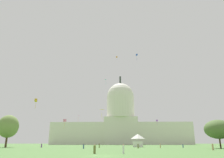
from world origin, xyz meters
The scene contains 23 objects.
ground_plane centered at (0.00, 0.00, 0.00)m, with size 800.00×800.00×0.00m, color #4C7538.
capitol_building centered at (4.06, 182.56, 21.32)m, with size 136.85×27.99×69.81m.
event_tent centered at (11.09, 66.55, 2.95)m, with size 5.23×5.83×5.81m.
tree_east_mid centered at (38.05, 43.93, 6.53)m, with size 13.52×13.24×9.89m.
tree_west_mid centered at (-45.64, 57.59, 8.72)m, with size 11.73×11.74×13.59m.
person_purple_lawn_far_right centered at (-29.38, 55.20, 0.73)m, with size 0.48×0.48×1.62m.
person_white_aisle_center centered at (3.37, 5.60, 0.79)m, with size 0.43×0.43×1.71m.
person_denim_deep_crowd centered at (-9.32, 38.70, 0.74)m, with size 0.43×0.43×1.62m.
person_olive_near_tree_east centered at (-5.04, 49.25, 0.82)m, with size 0.38×0.38×1.76m.
person_olive_near_tree_west centered at (-1.97, 6.14, 0.77)m, with size 0.55×0.55×1.70m.
person_tan_mid_left centered at (27.71, 25.50, 0.82)m, with size 0.65×0.65×1.80m.
person_olive_edge_east centered at (9.25, 44.03, 0.74)m, with size 0.59×0.59×1.62m.
person_tan_back_left centered at (18.09, 49.50, 0.82)m, with size 0.40×0.40×1.77m.
person_denim_front_right centered at (27.72, 53.58, 0.74)m, with size 0.52×0.52×1.61m.
kite_blue_high centered at (13.92, 87.55, 54.29)m, with size 1.21×1.15×4.35m.
kite_cyan_high centered at (-5.35, 95.06, 40.14)m, with size 1.45×1.97×3.09m.
kite_violet_low centered at (27.08, 105.64, 15.67)m, with size 0.92×0.98×3.36m.
kite_orange_high centered at (1.36, 96.90, 56.90)m, with size 0.91×0.90×2.42m.
kite_yellow_low centered at (-2.95, 33.33, 11.72)m, with size 1.57×0.83×3.11m.
kite_white_low centered at (-16.43, 145.76, 13.65)m, with size 0.65×1.47×0.23m.
kite_magenta_low centered at (-22.05, 92.82, 17.02)m, with size 0.65×1.30×3.40m.
kite_pink_low centered at (-21.59, 59.88, 11.38)m, with size 1.47×1.47×4.32m.
kite_gold_low centered at (-26.72, 37.85, 16.27)m, with size 0.99×1.05×3.58m.
Camera 1 is at (2.68, -35.39, 1.97)m, focal length 34.17 mm.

